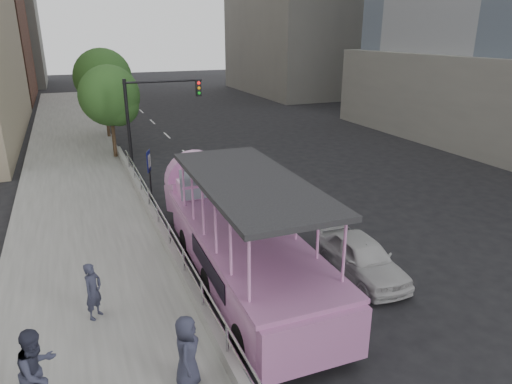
{
  "coord_description": "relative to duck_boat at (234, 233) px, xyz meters",
  "views": [
    {
      "loc": [
        -5.79,
        -12.14,
        7.51
      ],
      "look_at": [
        0.24,
        2.42,
        1.94
      ],
      "focal_mm": 32.0,
      "sensor_mm": 36.0,
      "label": 1
    }
  ],
  "objects": [
    {
      "name": "sidewalk",
      "position": [
        -4.43,
        9.46,
        -1.2
      ],
      "size": [
        5.5,
        80.0,
        0.3
      ],
      "primitive_type": "cube",
      "color": "#A2A29D",
      "rests_on": "ground"
    },
    {
      "name": "parking_sign",
      "position": [
        -1.55,
        6.23,
        0.39
      ],
      "size": [
        0.25,
        0.59,
        2.77
      ],
      "color": "black",
      "rests_on": "ground"
    },
    {
      "name": "car",
      "position": [
        3.68,
        -1.89,
        -0.69
      ],
      "size": [
        1.73,
        3.95,
        1.32
      ],
      "primitive_type": "imported",
      "rotation": [
        0.0,
        0.0,
        -0.04
      ],
      "color": "silver",
      "rests_on": "ground"
    },
    {
      "name": "pedestrian_far",
      "position": [
        -2.78,
        -4.82,
        -0.21
      ],
      "size": [
        0.81,
        0.96,
        1.68
      ],
      "primitive_type": "imported",
      "rotation": [
        0.0,
        0.0,
        1.17
      ],
      "color": "#2B2D3F",
      "rests_on": "sidewalk"
    },
    {
      "name": "traffic_signal",
      "position": [
        -0.38,
        11.96,
        2.15
      ],
      "size": [
        4.2,
        0.32,
        5.2
      ],
      "color": "black",
      "rests_on": "ground"
    },
    {
      "name": "duck_boat",
      "position": [
        0.0,
        0.0,
        0.0
      ],
      "size": [
        2.93,
        11.0,
        3.63
      ],
      "color": "black",
      "rests_on": "ground"
    },
    {
      "name": "guardrail",
      "position": [
        -1.8,
        1.46,
        -0.21
      ],
      "size": [
        0.07,
        22.0,
        0.71
      ],
      "color": "silver",
      "rests_on": "kerb_wall"
    },
    {
      "name": "kerb_wall",
      "position": [
        -1.8,
        1.46,
        -0.87
      ],
      "size": [
        0.24,
        30.0,
        0.36
      ],
      "primitive_type": "cube",
      "color": "gray",
      "rests_on": "sidewalk"
    },
    {
      "name": "pedestrian_mid",
      "position": [
        -5.64,
        -4.39,
        -0.11
      ],
      "size": [
        1.14,
        1.16,
        1.89
      ],
      "primitive_type": "imported",
      "rotation": [
        0.0,
        0.0,
        0.85
      ],
      "color": "#2B2D3F",
      "rests_on": "sidewalk"
    },
    {
      "name": "street_tree_near",
      "position": [
        -1.98,
        15.39,
        2.47
      ],
      "size": [
        3.52,
        3.52,
        5.72
      ],
      "color": "#372519",
      "rests_on": "ground"
    },
    {
      "name": "street_tree_far",
      "position": [
        -1.78,
        21.39,
        2.96
      ],
      "size": [
        3.97,
        3.97,
        6.45
      ],
      "color": "#372519",
      "rests_on": "ground"
    },
    {
      "name": "ground",
      "position": [
        1.32,
        -0.54,
        -1.35
      ],
      "size": [
        160.0,
        160.0,
        0.0
      ],
      "primitive_type": "plane",
      "color": "black"
    },
    {
      "name": "pedestrian_near",
      "position": [
        -4.43,
        -1.46,
        -0.26
      ],
      "size": [
        0.66,
        0.68,
        1.58
      ],
      "primitive_type": "imported",
      "rotation": [
        0.0,
        0.0,
        0.87
      ],
      "color": "#2B2D3F",
      "rests_on": "sidewalk"
    }
  ]
}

